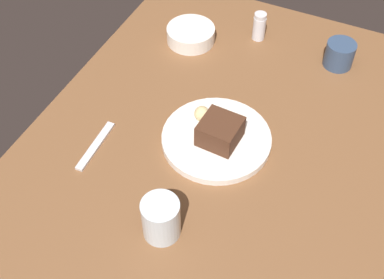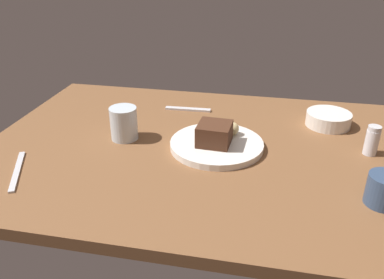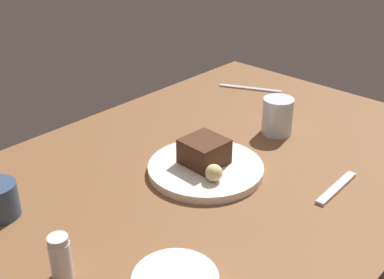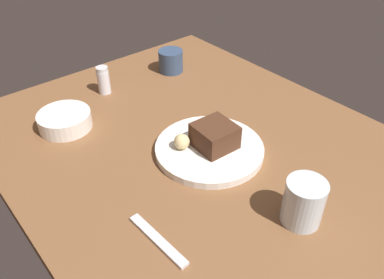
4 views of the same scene
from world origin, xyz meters
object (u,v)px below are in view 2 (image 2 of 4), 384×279
Objects in this scene: bread_roll at (232,129)px; salt_shaker at (372,140)px; side_bowl at (328,119)px; dessert_plate at (216,145)px; butter_knife at (17,171)px; water_glass at (124,123)px; chocolate_cake_slice at (214,134)px; dessert_spoon at (188,109)px.

salt_shaker reaches higher than bread_roll.
salt_shaker is 18.87cm from side_bowl.
dessert_plate is at bearing -145.27° from side_bowl.
salt_shaker is at bearing 82.00° from butter_knife.
chocolate_cake_slice is at bearing -3.30° from water_glass.
dessert_spoon is at bearing 159.51° from salt_shaker.
bread_roll is at bearing 9.11° from water_glass.
butter_knife is at bearing -154.58° from dessert_plate.
side_bowl is 87.96cm from butter_knife.
bread_roll is at bearing 178.80° from salt_shaker.
salt_shaker reaches higher than dessert_plate.
dessert_plate is 50.62cm from butter_knife.
water_glass is 60.90cm from side_bowl.
salt_shaker is at bearing -1.20° from bread_roll.
side_bowl is 0.88× the size of dessert_spoon.
chocolate_cake_slice is at bearing 89.81° from butter_knife.
bread_roll is 0.24× the size of dessert_spoon.
chocolate_cake_slice is 38.49cm from side_bowl.
chocolate_cake_slice is at bearing -135.06° from dessert_plate.
salt_shaker is 66.42cm from water_glass.
bread_roll reaches higher than side_bowl.
chocolate_cake_slice reaches higher than side_bowl.
butter_knife is (-19.34, -22.64, -4.38)cm from water_glass.
side_bowl is (27.36, 15.72, -1.50)cm from bread_roll.
water_glass is 0.62× the size of dessert_spoon.
salt_shaker reaches higher than butter_knife.
water_glass is at bearing -170.89° from bread_roll.
chocolate_cake_slice is at bearing -145.05° from side_bowl.
bread_roll is (4.13, 6.29, -1.00)cm from chocolate_cake_slice.
water_glass reaches higher than butter_knife.
chocolate_cake_slice reaches higher than butter_knife.
chocolate_cake_slice is (-0.57, -0.57, 3.69)cm from dessert_plate.
water_glass is at bearing -176.52° from salt_shaker.
butter_knife is (-76.63, -43.16, -1.83)cm from side_bowl.
salt_shaker is (40.50, 5.53, -0.63)cm from chocolate_cake_slice.
bread_roll is 31.58cm from side_bowl.
dessert_spoon is at bearing 131.21° from bread_roll.
dessert_plate is 7.25cm from bread_roll.
bread_roll is 56.49cm from butter_knife.
dessert_spoon is (13.23, 23.86, -4.28)cm from water_glass.
dessert_plate reaches higher than butter_knife.
water_glass is at bearing 114.19° from butter_knife.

